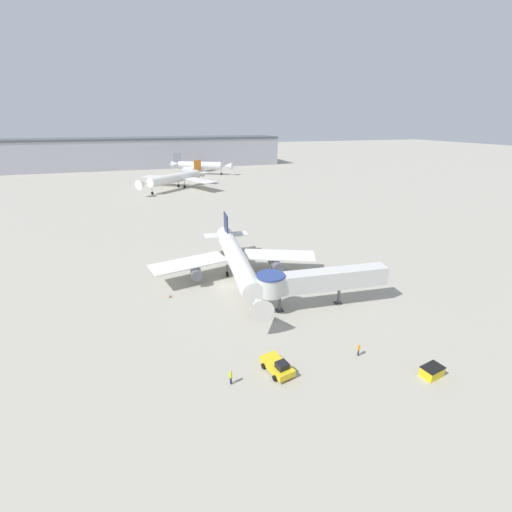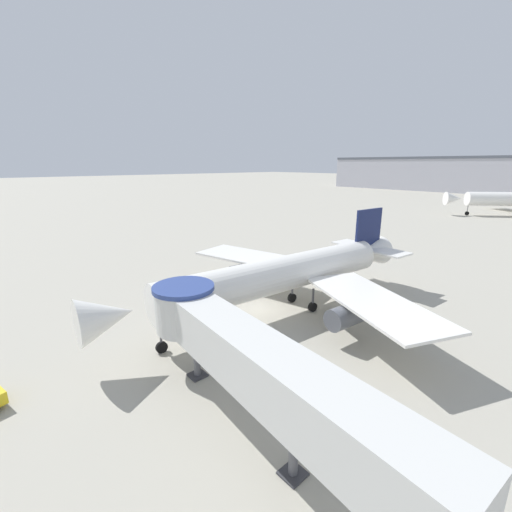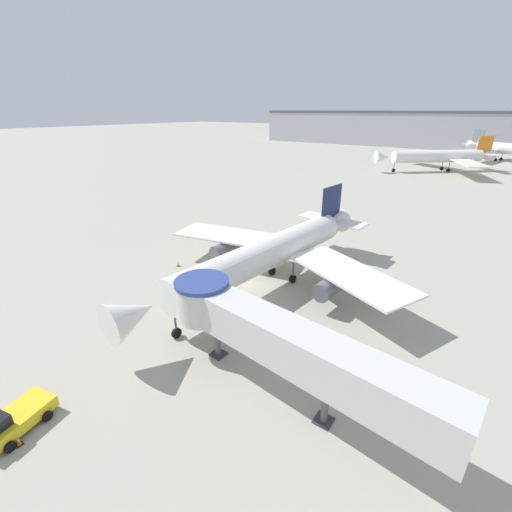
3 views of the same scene
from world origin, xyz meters
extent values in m
plane|color=#A8A393|center=(0.00, 0.00, 0.00)|extent=(800.00, 800.00, 0.00)
cylinder|color=white|center=(2.26, 0.55, 3.97)|extent=(5.51, 24.40, 3.27)
cone|color=white|center=(0.85, -14.59, 3.97)|extent=(3.59, 3.89, 3.27)
cone|color=white|center=(3.50, 13.74, 3.97)|extent=(3.71, 5.19, 3.27)
cube|color=white|center=(-5.62, 4.03, 3.39)|extent=(13.91, 7.97, 0.22)
cube|color=white|center=(10.66, 2.51, 3.39)|extent=(14.08, 9.99, 0.22)
cube|color=#141E4C|center=(3.47, 13.49, 6.91)|extent=(0.64, 4.26, 4.25)
cube|color=white|center=(3.52, 13.98, 4.54)|extent=(9.13, 3.79, 0.18)
cylinder|color=#565960|center=(-4.71, 2.56, 2.24)|extent=(2.19, 4.40, 1.80)
cylinder|color=#565960|center=(9.49, 1.23, 2.24)|extent=(2.19, 4.40, 1.80)
cylinder|color=#4C4C51|center=(1.18, -10.99, 1.39)|extent=(0.18, 0.18, 1.88)
cylinder|color=black|center=(1.18, -10.99, 0.45)|extent=(0.34, 0.92, 0.90)
cylinder|color=#4C4C51|center=(1.08, 3.70, 1.39)|extent=(0.22, 0.22, 1.88)
cylinder|color=black|center=(1.08, 3.70, 0.45)|extent=(0.48, 0.93, 0.90)
cylinder|color=#4C4C51|center=(4.01, 3.43, 1.39)|extent=(0.22, 0.22, 1.88)
cylinder|color=black|center=(4.01, 3.43, 0.45)|extent=(0.48, 0.93, 0.90)
cube|color=silver|center=(13.13, -11.28, 4.37)|extent=(18.39, 4.24, 2.80)
cylinder|color=silver|center=(4.05, -10.46, 4.37)|extent=(3.90, 3.90, 2.80)
cylinder|color=navy|center=(4.05, -10.46, 5.92)|extent=(4.10, 4.09, 0.30)
cylinder|color=#56565B|center=(5.50, -10.59, 1.48)|extent=(0.44, 0.44, 2.97)
cube|color=#333338|center=(5.50, -10.59, 0.06)|extent=(1.10, 1.10, 0.12)
cylinder|color=#56565B|center=(14.94, -11.45, 1.48)|extent=(0.44, 0.44, 2.97)
cube|color=#333338|center=(14.94, -11.45, 0.06)|extent=(1.10, 1.10, 0.12)
cube|color=black|center=(-9.57, -1.10, 0.02)|extent=(0.36, 0.36, 0.04)
cone|color=orange|center=(-9.57, -1.10, 0.32)|extent=(0.25, 0.25, 0.57)
cylinder|color=white|center=(-9.57, -1.10, 0.39)|extent=(0.14, 0.14, 0.07)
cone|color=white|center=(-11.16, 82.35, 4.57)|extent=(5.56, 5.53, 3.74)
cube|color=white|center=(-2.45, 103.85, 3.91)|extent=(17.25, 13.40, 0.22)
cylinder|color=#4C4C51|center=(-8.08, 85.13, 1.62)|extent=(0.18, 0.18, 2.15)
cylinder|color=black|center=(-8.08, 85.13, 0.55)|extent=(0.99, 0.93, 1.10)
camera|label=1|loc=(-11.96, -51.61, 26.34)|focal=24.00mm
camera|label=2|loc=(23.19, -21.10, 13.89)|focal=24.00mm
camera|label=3|loc=(20.63, -26.36, 17.74)|focal=24.00mm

